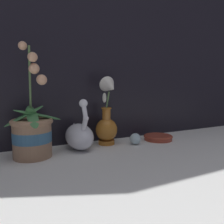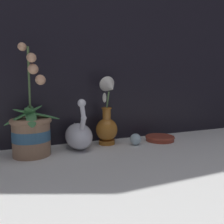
# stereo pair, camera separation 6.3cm
# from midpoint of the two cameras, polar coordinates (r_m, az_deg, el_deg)

# --- Properties ---
(ground_plane) EXTENTS (2.80, 2.80, 0.00)m
(ground_plane) POSITION_cam_midpoint_polar(r_m,az_deg,el_deg) (0.90, -0.78, -10.34)
(ground_plane) COLOR silver
(window_backdrop) EXTENTS (2.80, 0.03, 1.20)m
(window_backdrop) POSITION_cam_midpoint_polar(r_m,az_deg,el_deg) (1.12, -6.17, 24.16)
(window_backdrop) COLOR black
(window_backdrop) RESTS_ON ground_plane
(orchid_potted_plant) EXTENTS (0.21, 0.21, 0.42)m
(orchid_potted_plant) POSITION_cam_midpoint_polar(r_m,az_deg,el_deg) (0.88, -22.06, -4.79)
(orchid_potted_plant) COLOR #9E7556
(orchid_potted_plant) RESTS_ON ground_plane
(swan_figurine) EXTENTS (0.11, 0.20, 0.22)m
(swan_figurine) POSITION_cam_midpoint_polar(r_m,az_deg,el_deg) (0.94, -10.51, -5.95)
(swan_figurine) COLOR white
(swan_figurine) RESTS_ON ground_plane
(blue_vase) EXTENTS (0.10, 0.14, 0.31)m
(blue_vase) POSITION_cam_midpoint_polar(r_m,az_deg,el_deg) (0.99, -3.08, -2.11)
(blue_vase) COLOR #B26B23
(blue_vase) RESTS_ON ground_plane
(glass_sphere) EXTENTS (0.05, 0.05, 0.05)m
(glass_sphere) POSITION_cam_midpoint_polar(r_m,az_deg,el_deg) (1.01, 4.32, -7.01)
(glass_sphere) COLOR silver
(glass_sphere) RESTS_ON ground_plane
(amber_dish) EXTENTS (0.14, 0.14, 0.02)m
(amber_dish) POSITION_cam_midpoint_polar(r_m,az_deg,el_deg) (1.11, 10.35, -6.49)
(amber_dish) COLOR #A8422D
(amber_dish) RESTS_ON ground_plane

